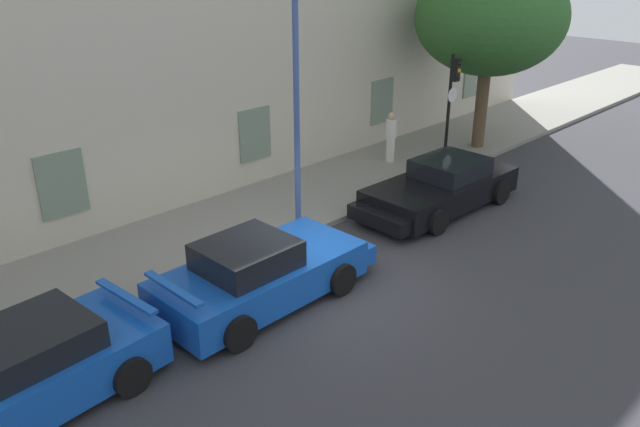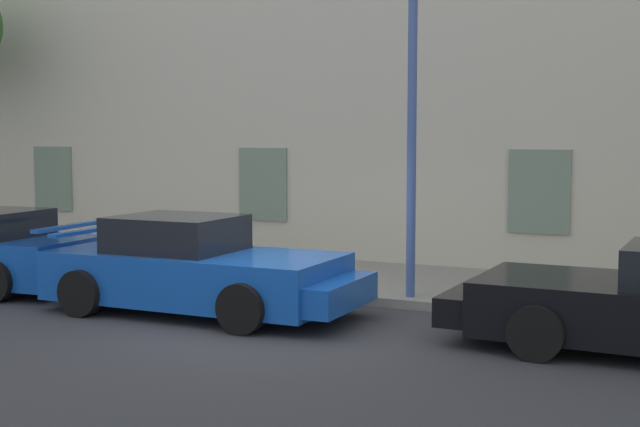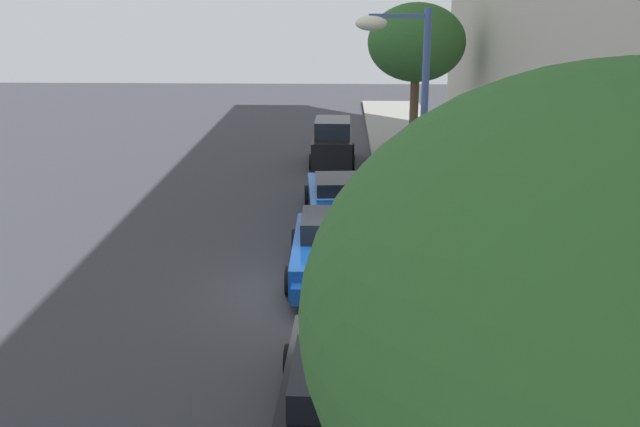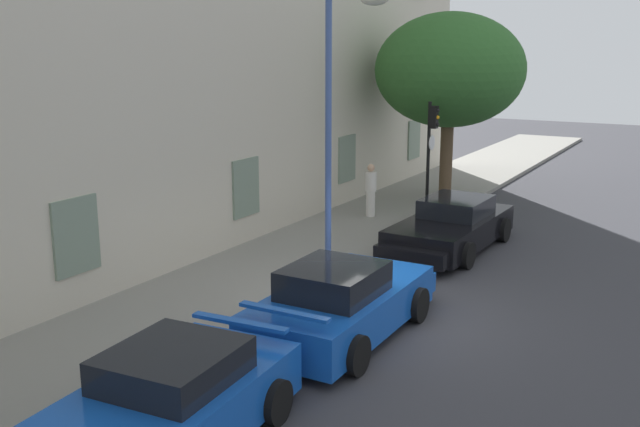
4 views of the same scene
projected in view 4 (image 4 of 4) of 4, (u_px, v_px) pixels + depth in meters
ground_plane at (386, 318)px, 14.13m from camera, size 80.00×80.00×0.00m
sidewalk at (237, 285)px, 15.83m from camera, size 60.00×3.51×0.14m
sportscar_red_lead at (152, 418)px, 9.16m from camera, size 4.80×2.38×1.34m
sportscar_yellow_flank at (345, 301)px, 13.26m from camera, size 4.68×2.17×1.41m
sportscar_white_middle at (449, 229)px, 18.65m from camera, size 5.05×2.23×1.31m
tree_near_kerb at (450, 70)px, 23.27m from camera, size 4.81×4.81×6.10m
traffic_light at (431, 139)px, 21.45m from camera, size 0.44×0.36×3.43m
street_lamp at (345, 84)px, 15.23m from camera, size 0.44×1.42×6.24m
pedestrian_admiring at (371, 190)px, 21.73m from camera, size 0.40×0.40×1.59m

